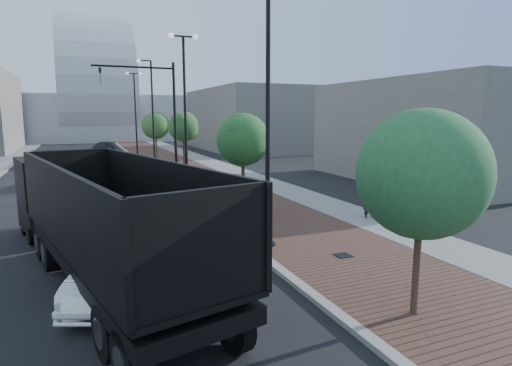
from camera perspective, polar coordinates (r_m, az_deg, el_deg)
name	(u,v)px	position (r m, az deg, el deg)	size (l,w,h in m)	color
sidewalk	(174,160)	(44.09, -11.08, 3.11)	(7.00, 140.00, 0.12)	#4C2D23
concrete_strip	(199,159)	(44.70, -7.69, 3.28)	(2.40, 140.00, 0.13)	slate
curb	(139,161)	(43.53, -15.60, 2.87)	(0.30, 140.00, 0.14)	gray
dump_truck	(80,215)	(14.66, -22.80, -3.98)	(5.55, 13.63, 3.49)	black
white_sedan	(125,264)	(11.71, -17.34, -10.48)	(1.63, 4.68, 1.54)	white
dark_car_mid	(59,178)	(30.31, -25.23, 0.66)	(1.92, 4.17, 1.16)	black
dark_car_far	(102,149)	(50.68, -20.12, 4.30)	(2.16, 5.32, 1.54)	black
pedestrian	(369,202)	(19.20, 15.08, -2.50)	(0.61, 0.40, 1.67)	black
streetlight_1	(265,124)	(14.18, 1.21, 8.04)	(1.44, 0.56, 9.21)	black
streetlight_2	(185,112)	(25.64, -9.60, 9.52)	(1.72, 0.56, 9.28)	black
streetlight_3	(152,118)	(37.41, -13.98, 8.52)	(1.44, 0.56, 9.21)	black
streetlight_4	(136,113)	(49.32, -16.03, 9.10)	(1.72, 0.56, 9.28)	black
traffic_mast	(161,109)	(28.40, -12.80, 9.71)	(5.09, 0.20, 8.00)	black
tree_0	(423,174)	(9.90, 21.73, 1.10)	(2.87, 2.87, 4.79)	#382619
tree_1	(244,140)	(19.30, -1.69, 5.88)	(2.46, 2.42, 4.73)	#382619
tree_2	(184,127)	(30.78, -9.78, 7.55)	(2.25, 2.17, 4.91)	#382619
tree_3	(156,126)	(42.57, -13.43, 7.60)	(2.69, 2.69, 4.96)	#382619
convention_center	(97,108)	(88.04, -20.81, 9.54)	(50.00, 30.00, 50.00)	#9FA2A9
commercial_block_ne	(250,120)	(57.07, -0.78, 8.60)	(12.00, 22.00, 8.00)	#67645D
commercial_block_e	(433,131)	(32.69, 22.85, 6.53)	(10.00, 16.00, 7.00)	#625F59
utility_cover_1	(343,255)	(14.11, 11.74, -9.60)	(0.50, 0.50, 0.02)	black
utility_cover_2	(231,196)	(23.69, -3.39, -1.75)	(0.50, 0.50, 0.02)	black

